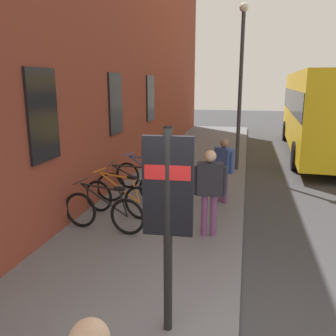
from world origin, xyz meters
name	(u,v)px	position (x,y,z in m)	size (l,w,h in m)	color
ground	(283,195)	(6.00, -1.00, 0.00)	(60.00, 60.00, 0.00)	#38383A
sidewalk_pavement	(193,170)	(8.00, 1.75, 0.06)	(24.00, 3.50, 0.12)	slate
station_facade	(140,27)	(8.99, 3.80, 4.81)	(22.00, 0.65, 9.63)	brown
bicycle_by_door	(104,212)	(2.53, 2.67, 0.51)	(0.48, 1.76, 0.97)	black
bicycle_under_window	(119,198)	(3.39, 2.68, 0.51)	(0.59, 1.73, 0.97)	black
bicycle_beside_lamp	(133,186)	(4.30, 2.66, 0.51)	(0.48, 1.76, 0.97)	black
bicycle_leaning_wall	(145,176)	(5.28, 2.63, 0.51)	(0.56, 1.74, 0.97)	black
transit_info_sign	(168,200)	(0.02, 0.82, 1.72)	(0.12, 0.55, 2.40)	black
city_bus	(323,108)	(12.36, -3.00, 1.92)	(10.60, 2.99, 3.35)	yellow
pedestrian_near_bus	(210,184)	(2.76, 0.65, 1.13)	(0.31, 0.62, 1.65)	#723F72
pedestrian_crossing_street	(224,164)	(4.78, 0.52, 1.07)	(0.46, 0.48, 1.55)	#723F72
street_lamp	(241,75)	(8.24, 0.30, 3.19)	(0.28, 0.28, 5.18)	#333338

